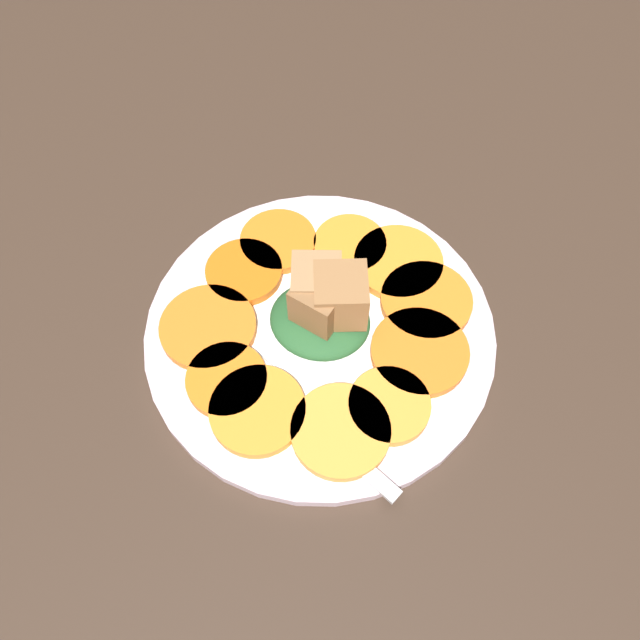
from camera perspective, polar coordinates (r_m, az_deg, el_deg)
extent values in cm
cube|color=#38281E|center=(51.10, 0.00, -1.79)|extent=(120.00, 120.00, 2.00)
cylinder|color=silver|center=(49.80, 0.00, -0.95)|extent=(27.74, 27.74, 1.00)
cylinder|color=white|center=(49.75, 0.00, -0.92)|extent=(22.19, 22.19, 1.00)
cylinder|color=orange|center=(45.07, 1.89, -10.09)|extent=(7.19, 7.19, 0.83)
cylinder|color=orange|center=(46.06, 6.35, -7.76)|extent=(6.03, 6.03, 0.83)
cylinder|color=orange|center=(48.13, 9.00, -3.26)|extent=(7.54, 7.54, 0.83)
cylinder|color=orange|center=(50.78, 9.68, 1.74)|extent=(7.37, 7.37, 0.83)
cylinder|color=orange|center=(52.62, 7.16, 5.24)|extent=(7.44, 7.44, 0.83)
cylinder|color=orange|center=(53.42, 2.51, 6.93)|extent=(6.19, 6.19, 0.83)
cylinder|color=orange|center=(53.70, -3.84, 7.21)|extent=(6.49, 6.49, 0.83)
cylinder|color=#D45F12|center=(52.04, -6.96, 4.40)|extent=(6.36, 6.36, 0.83)
cylinder|color=orange|center=(49.55, -10.19, -0.65)|extent=(7.58, 7.58, 0.83)
cylinder|color=orange|center=(47.15, -8.52, -5.43)|extent=(6.09, 6.09, 0.83)
cylinder|color=orange|center=(45.86, -5.73, -8.21)|extent=(7.05, 7.05, 0.83)
ellipsoid|color=#235128|center=(48.43, 0.00, -0.01)|extent=(7.90, 7.11, 1.96)
cube|color=#9E754C|center=(46.82, -0.32, 3.26)|extent=(4.63, 4.63, 3.69)
cube|color=brown|center=(46.34, -0.18, 2.18)|extent=(4.28, 4.28, 3.51)
cube|color=olive|center=(46.14, 1.88, 2.21)|extent=(5.00, 5.00, 3.91)
cube|color=silver|center=(45.09, 0.93, -10.73)|extent=(11.72, 6.29, 0.40)
cube|color=silver|center=(47.16, -5.32, -5.24)|extent=(2.35, 2.73, 0.40)
cube|color=silver|center=(48.18, -8.82, -3.63)|extent=(4.56, 2.37, 0.40)
cube|color=silver|center=(48.34, -8.24, -3.12)|extent=(4.56, 2.37, 0.40)
cube|color=silver|center=(48.50, -7.66, -2.62)|extent=(4.56, 2.37, 0.40)
cube|color=silver|center=(48.67, -7.09, -2.12)|extent=(4.56, 2.37, 0.40)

